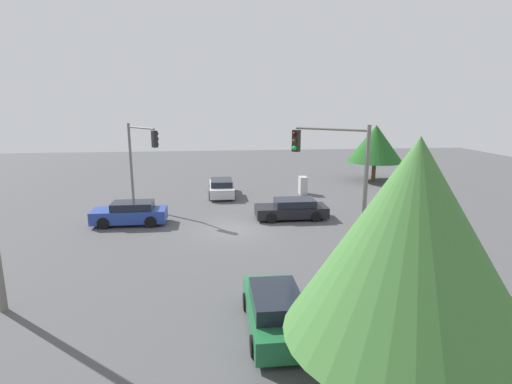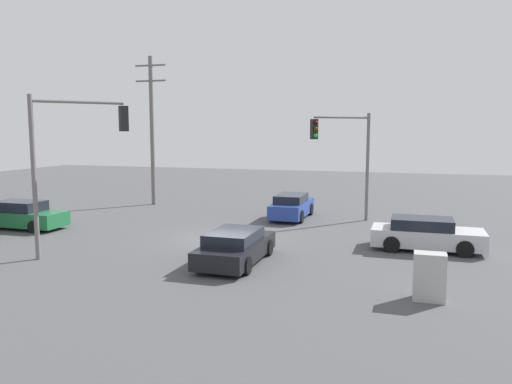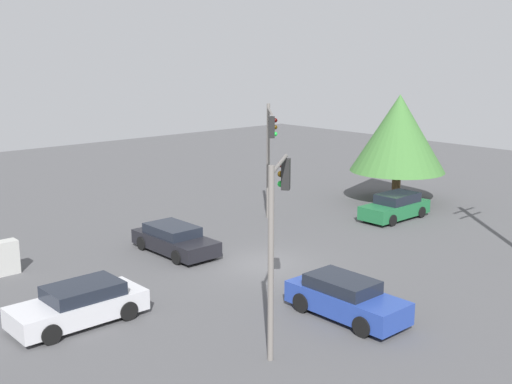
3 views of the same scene
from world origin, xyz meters
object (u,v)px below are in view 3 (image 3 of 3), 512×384
Objects in this scene: sedan_green at (395,207)px; sedan_dark at (175,240)px; traffic_signal_cross at (277,218)px; electrical_cabinet at (6,257)px; traffic_signal_main at (270,144)px; sedan_silver at (79,305)px; sedan_blue at (346,298)px.

sedan_dark is (12.67, -3.08, -0.05)m from sedan_green.
traffic_signal_cross is 4.15× the size of electrical_cabinet.
traffic_signal_main is 14.13m from traffic_signal_cross.
sedan_dark is at bearing 76.32° from sedan_green.
traffic_signal_cross reaches higher than sedan_silver.
sedan_blue is (12.50, 7.00, 0.01)m from sedan_green.
sedan_blue is 0.74× the size of traffic_signal_cross.
sedan_dark is at bearing -88.99° from sedan_blue.
sedan_blue is 13.07m from traffic_signal_main.
sedan_dark is at bearing 161.69° from electrical_cabinet.
traffic_signal_main is at bearing -174.18° from sedan_dark.
traffic_signal_cross reaches higher than sedan_dark.
traffic_signal_main is 14.08m from electrical_cabinet.
sedan_blue is at bearing -128.83° from sedan_silver.
traffic_signal_cross reaches higher than sedan_green.
sedan_dark is 10.76m from traffic_signal_cross.
sedan_blue is 0.69× the size of traffic_signal_main.
sedan_blue is at bearing 119.73° from electrical_cabinet.
sedan_green is at bearing 166.32° from sedan_dark.
traffic_signal_cross reaches higher than electrical_cabinet.
traffic_signal_main is at bearing 173.25° from electrical_cabinet.
sedan_blue is at bearing -43.91° from traffic_signal_cross.
electrical_cabinet reaches higher than sedan_dark.
sedan_green reaches higher than sedan_dark.
sedan_dark is 0.72× the size of traffic_signal_main.
electrical_cabinet reaches higher than sedan_silver.
sedan_blue is (-0.18, 10.09, 0.06)m from sedan_dark.
traffic_signal_cross is at bearing -143.09° from sedan_silver.
traffic_signal_cross is at bearing 113.33° from sedan_green.
sedan_green is at bearing -14.96° from traffic_signal_cross.
sedan_green reaches higher than sedan_blue.
electrical_cabinet is at bearing -18.31° from sedan_dark.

